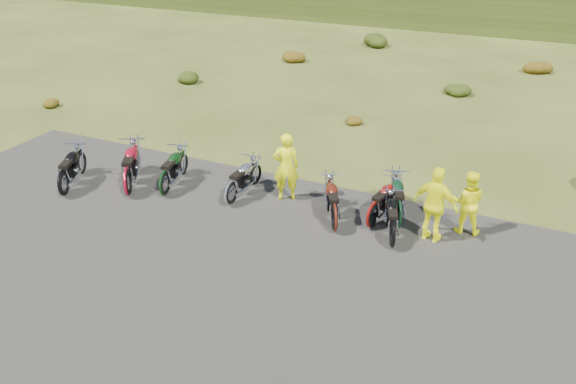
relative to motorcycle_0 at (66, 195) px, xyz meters
The scene contains 20 objects.
ground 5.83m from the motorcycle_0, ahead, with size 300.00×300.00×0.00m, color #324015.
gravel_pad 6.26m from the motorcycle_0, 21.74° to the right, with size 20.00×12.00×0.04m, color black.
shrub_0 8.40m from the motorcycle_0, 137.42° to the left, with size 0.77×0.77×0.45m, color brown.
shrub_1 11.46m from the motorcycle_0, 106.64° to the left, with size 1.03×1.03×0.61m, color #22350D.
shrub_2 16.29m from the motorcycle_0, 91.34° to the left, with size 1.30×1.30×0.77m, color brown.
shrub_3 21.73m from the motorcycle_0, 83.34° to the left, with size 1.56×1.56×0.92m, color #22350D.
shrub_4 10.40m from the motorcycle_0, 58.61° to the left, with size 0.77×0.77×0.45m, color brown.
shrub_5 16.44m from the motorcycle_0, 59.60° to the left, with size 1.03×1.03×0.61m, color #22350D.
shrub_6 22.48m from the motorcycle_0, 60.06° to the left, with size 1.30×1.30×0.77m, color brown.
motorcycle_0 is the anchor object (origin of this frame).
motorcycle_1 1.79m from the motorcycle_0, 24.77° to the left, with size 2.31×0.77×1.21m, color maroon, non-canonical shape.
motorcycle_2 2.82m from the motorcycle_0, 24.87° to the left, with size 2.06×0.69×1.08m, color black, non-canonical shape.
motorcycle_3 4.77m from the motorcycle_0, 18.08° to the left, with size 1.98×0.66×1.04m, color #AFAEB3, non-canonical shape.
motorcycle_4 7.67m from the motorcycle_0, 10.18° to the left, with size 2.00×0.67×1.05m, color #50180D, non-canonical shape.
motorcycle_5 9.15m from the motorcycle_0, ahead, with size 1.90×0.63×1.00m, color black, non-canonical shape.
motorcycle_6 8.58m from the motorcycle_0, 13.02° to the left, with size 1.92×0.64×1.00m, color maroon, non-canonical shape.
motorcycle_7 9.22m from the motorcycle_0, 13.45° to the left, with size 2.06×0.69×1.08m, color black, non-canonical shape.
person_middle 6.29m from the motorcycle_0, 22.72° to the left, with size 0.70×0.46×1.93m, color #EEF00C.
person_right_a 10.86m from the motorcycle_0, 14.22° to the left, with size 0.80×0.62×1.64m, color #EEF00C.
person_right_b 10.08m from the motorcycle_0, 11.09° to the left, with size 1.12×0.47×1.91m, color #EEF00C.
Camera 1 is at (5.75, -9.79, 7.31)m, focal length 35.00 mm.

